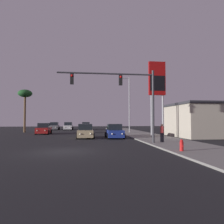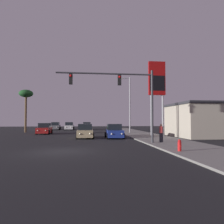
{
  "view_description": "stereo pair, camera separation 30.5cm",
  "coord_description": "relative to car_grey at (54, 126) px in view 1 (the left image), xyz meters",
  "views": [
    {
      "loc": [
        1.35,
        -15.21,
        2.14
      ],
      "look_at": [
        5.08,
        13.07,
        3.19
      ],
      "focal_mm": 35.0,
      "sensor_mm": 36.0,
      "label": 1
    },
    {
      "loc": [
        1.66,
        -15.25,
        2.14
      ],
      "look_at": [
        5.08,
        13.07,
        3.19
      ],
      "focal_mm": 35.0,
      "sensor_mm": 36.0,
      "label": 2
    }
  ],
  "objects": [
    {
      "name": "car_red",
      "position": [
        0.31,
        -14.68,
        0.0
      ],
      "size": [
        2.04,
        4.31,
        1.68
      ],
      "rotation": [
        0.0,
        0.0,
        3.14
      ],
      "color": "maroon",
      "rests_on": "ground"
    },
    {
      "name": "palm_tree_mid",
      "position": [
        -3.71,
        -10.09,
        5.64
      ],
      "size": [
        2.4,
        2.4,
        7.41
      ],
      "color": "brown",
      "rests_on": "ground"
    },
    {
      "name": "gas_station_sign",
      "position": [
        15.03,
        -24.31,
        5.86
      ],
      "size": [
        2.0,
        0.42,
        9.0
      ],
      "color": "#99999E",
      "rests_on": "sidewalk_right"
    },
    {
      "name": "traffic_light_mast",
      "position": [
        10.01,
        -30.39,
        4.03
      ],
      "size": [
        8.59,
        0.36,
        6.5
      ],
      "color": "#38383D",
      "rests_on": "sidewalk_right"
    },
    {
      "name": "ground_plane",
      "position": [
        4.96,
        -34.09,
        -0.76
      ],
      "size": [
        120.0,
        120.0,
        0.0
      ],
      "primitive_type": "plane",
      "color": "black"
    },
    {
      "name": "building_gas_station",
      "position": [
        22.96,
        -22.84,
        1.4
      ],
      "size": [
        10.3,
        8.3,
        4.3
      ],
      "color": "#B2A893",
      "rests_on": "ground"
    },
    {
      "name": "car_tan",
      "position": [
        6.55,
        -23.09,
        0.0
      ],
      "size": [
        2.04,
        4.32,
        1.68
      ],
      "rotation": [
        0.0,
        0.0,
        3.13
      ],
      "color": "tan",
      "rests_on": "ground"
    },
    {
      "name": "car_grey",
      "position": [
        0.0,
        0.0,
        0.0
      ],
      "size": [
        2.04,
        4.32,
        1.68
      ],
      "rotation": [
        0.0,
        0.0,
        3.16
      ],
      "color": "slate",
      "rests_on": "ground"
    },
    {
      "name": "sidewalk_right",
      "position": [
        14.46,
        -24.09,
        -0.7
      ],
      "size": [
        5.0,
        60.0,
        0.12
      ],
      "color": "gray",
      "rests_on": "ground"
    },
    {
      "name": "car_white",
      "position": [
        3.06,
        -0.75,
        0.0
      ],
      "size": [
        2.04,
        4.31,
        1.68
      ],
      "rotation": [
        0.0,
        0.0,
        3.14
      ],
      "color": "silver",
      "rests_on": "ground"
    },
    {
      "name": "car_blue",
      "position": [
        9.99,
        -23.64,
        0.0
      ],
      "size": [
        2.04,
        4.34,
        1.68
      ],
      "rotation": [
        0.0,
        0.0,
        3.11
      ],
      "color": "navy",
      "rests_on": "ground"
    },
    {
      "name": "pedestrian_on_sidewalk",
      "position": [
        13.45,
        -30.11,
        0.27
      ],
      "size": [
        0.34,
        0.32,
        1.67
      ],
      "color": "#23232D",
      "rests_on": "sidewalk_right"
    },
    {
      "name": "fire_hydrant",
      "position": [
        12.7,
        -35.69,
        -0.27
      ],
      "size": [
        0.24,
        0.34,
        0.76
      ],
      "color": "red",
      "rests_on": "sidewalk_right"
    },
    {
      "name": "street_lamp",
      "position": [
        13.62,
        -14.49,
        4.36
      ],
      "size": [
        1.74,
        0.24,
        9.0
      ],
      "color": "#99999E",
      "rests_on": "sidewalk_right"
    },
    {
      "name": "car_green",
      "position": [
        6.85,
        -0.37,
        0.0
      ],
      "size": [
        2.04,
        4.33,
        1.68
      ],
      "rotation": [
        0.0,
        0.0,
        3.17
      ],
      "color": "#195933",
      "rests_on": "ground"
    }
  ]
}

